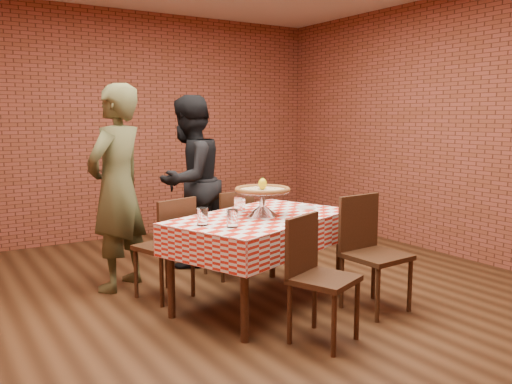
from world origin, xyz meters
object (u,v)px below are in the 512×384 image
pizza_stand (263,203)px  chair_near_right (376,255)px  diner_olive (117,188)px  chair_far_right (227,233)px  diner_black (189,181)px  water_glass_left (232,218)px  pizza (263,190)px  chair_near_left (324,281)px  condiment_caddy (240,203)px  chair_far_left (164,248)px  water_glass_right (203,217)px  table (261,261)px

pizza_stand → chair_near_right: bearing=-41.5°
chair_near_right → diner_olive: bearing=129.8°
chair_far_right → diner_black: bearing=-80.2°
pizza_stand → chair_far_right: size_ratio=0.53×
water_glass_left → diner_olive: size_ratio=0.07×
diner_black → pizza_stand: bearing=58.2°
pizza_stand → chair_near_right: size_ratio=0.49×
pizza → chair_near_left: bearing=-93.8°
pizza_stand → condiment_caddy: size_ratio=3.57×
pizza → chair_near_left: 1.02m
diner_olive → pizza: bearing=94.6°
pizza → condiment_caddy: pizza is taller
water_glass_left → chair_near_right: size_ratio=0.14×
chair_near_right → chair_far_left: bearing=134.3°
chair_far_left → diner_black: 1.15m
chair_far_left → diner_olive: diner_olive is taller
pizza_stand → water_glass_right: size_ratio=3.42×
chair_near_right → chair_far_left: (-1.33, 1.21, -0.02)m
pizza → pizza_stand: bearing=0.0°
table → water_glass_right: size_ratio=11.23×
pizza_stand → chair_far_right: 0.97m
chair_far_right → chair_near_left: bearing=79.5°
pizza_stand → diner_black: (0.01, 1.43, 0.03)m
water_glass_left → condiment_caddy: (0.40, 0.56, -0.00)m
condiment_caddy → diner_black: 1.14m
chair_near_left → diner_olive: (-0.82, 1.93, 0.49)m
pizza_stand → water_glass_right: 0.61m
pizza → condiment_caddy: (-0.05, 0.29, -0.15)m
water_glass_left → condiment_caddy: bearing=54.6°
chair_far_right → condiment_caddy: bearing=67.3°
water_glass_left → water_glass_right: 0.24m
table → chair_near_right: size_ratio=1.62×
pizza_stand → water_glass_left: (-0.45, -0.27, -0.03)m
table → water_glass_right: bearing=-171.5°
pizza → chair_near_left: size_ratio=0.52×
condiment_caddy → diner_black: diner_black is taller
pizza_stand → chair_near_left: 0.97m
table → chair_far_left: bearing=135.6°
chair_near_left → chair_far_right: chair_near_left is taller
diner_olive → diner_black: bearing=167.4°
water_glass_right → pizza: bearing=8.9°
condiment_caddy → chair_near_left: (-0.01, -1.16, -0.38)m
chair_far_left → chair_far_right: 0.82m
table → diner_black: (0.03, 1.43, 0.52)m
chair_near_right → diner_black: size_ratio=0.52×
diner_olive → chair_near_right: bearing=98.2°
chair_near_right → diner_olive: (-1.57, 1.68, 0.47)m
table → pizza: 0.59m
water_glass_left → chair_near_right: chair_near_right is taller
water_glass_left → chair_near_left: water_glass_left is taller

